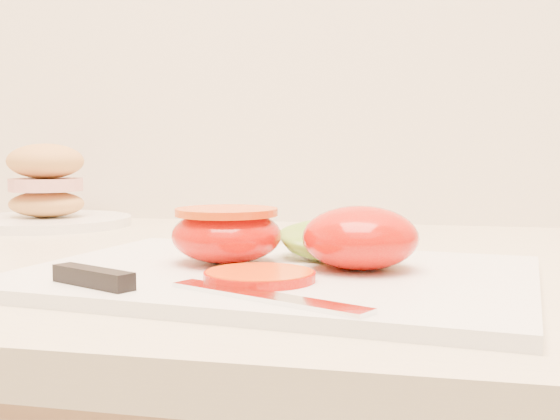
# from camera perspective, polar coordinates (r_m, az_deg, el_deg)

# --- Properties ---
(cutting_board) EXTENTS (0.41, 0.32, 0.01)m
(cutting_board) POSITION_cam_1_polar(r_m,az_deg,el_deg) (0.54, -0.23, -5.37)
(cutting_board) COLOR silver
(cutting_board) RESTS_ON counter
(tomato_half_dome) EXTENTS (0.09, 0.09, 0.05)m
(tomato_half_dome) POSITION_cam_1_polar(r_m,az_deg,el_deg) (0.54, 6.54, -2.24)
(tomato_half_dome) COLOR red
(tomato_half_dome) RESTS_ON cutting_board
(tomato_half_cut) EXTENTS (0.09, 0.09, 0.04)m
(tomato_half_cut) POSITION_cam_1_polar(r_m,az_deg,el_deg) (0.57, -4.36, -1.89)
(tomato_half_cut) COLOR red
(tomato_half_cut) RESTS_ON cutting_board
(tomato_slice_0) EXTENTS (0.08, 0.08, 0.01)m
(tomato_slice_0) POSITION_cam_1_polar(r_m,az_deg,el_deg) (0.49, -1.67, -5.37)
(tomato_slice_0) COLOR #DF5C17
(tomato_slice_0) RESTS_ON cutting_board
(lettuce_leaf_0) EXTENTS (0.15, 0.15, 0.03)m
(lettuce_leaf_0) POSITION_cam_1_polar(r_m,az_deg,el_deg) (0.61, 5.28, -2.50)
(lettuce_leaf_0) COLOR #8DBE32
(lettuce_leaf_0) RESTS_ON cutting_board
(knife) EXTENTS (0.23, 0.08, 0.01)m
(knife) POSITION_cam_1_polar(r_m,az_deg,el_deg) (0.47, -9.97, -5.98)
(knife) COLOR silver
(knife) RESTS_ON cutting_board
(sandwich_plate) EXTENTS (0.22, 0.22, 0.11)m
(sandwich_plate) POSITION_cam_1_polar(r_m,az_deg,el_deg) (0.98, -18.45, 1.01)
(sandwich_plate) COLOR white
(sandwich_plate) RESTS_ON counter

